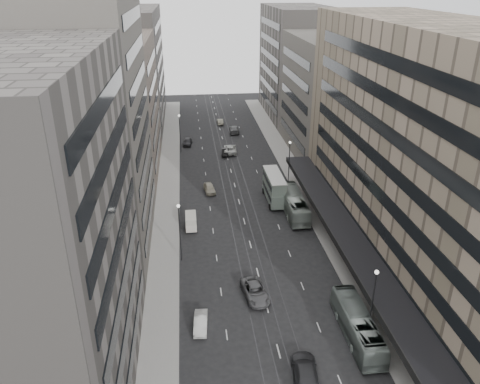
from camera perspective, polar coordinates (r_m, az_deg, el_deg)
name	(u,v)px	position (r m, az deg, el deg)	size (l,w,h in m)	color
ground	(268,313)	(54.48, 3.48, -14.49)	(220.00, 220.00, 0.00)	black
sidewalk_right	(297,179)	(88.44, 7.00, 1.64)	(4.00, 125.00, 0.15)	gray
sidewalk_left	(168,184)	(86.22, -8.72, 0.92)	(4.00, 125.00, 0.15)	gray
department_store	(437,156)	(60.83, 22.87, 4.06)	(19.20, 60.00, 30.00)	gray
building_right_mid	(329,96)	(100.60, 10.83, 11.37)	(15.00, 28.00, 24.00)	#555049
building_right_far	(297,63)	(128.63, 6.97, 15.36)	(15.00, 32.00, 28.00)	slate
building_left_a	(22,247)	(40.96, -25.01, -6.09)	(15.00, 28.00, 30.00)	slate
building_left_b	(83,125)	(64.37, -18.61, 7.72)	(15.00, 26.00, 34.00)	#555049
building_left_c	(114,107)	(91.20, -15.15, 9.93)	(15.00, 28.00, 25.00)	#685B51
building_left_d	(130,68)	(122.96, -13.26, 14.48)	(15.00, 38.00, 28.00)	slate
lamp_right_near	(373,296)	(49.99, 15.94, -12.13)	(0.44, 0.44, 8.32)	#262628
lamp_right_far	(289,158)	(83.79, 6.03, 4.14)	(0.44, 0.44, 8.32)	#262628
lamp_left_near	(179,226)	(60.96, -7.39, -4.14)	(0.44, 0.44, 8.32)	#262628
lamp_left_far	(180,129)	(100.84, -7.36, 7.63)	(0.44, 0.44, 8.32)	#262628
bus_near	(357,325)	(51.91, 14.13, -15.47)	(2.57, 11.00, 3.06)	gray
bus_far	(294,204)	(74.78, 6.56, -1.43)	(2.84, 12.14, 3.38)	gray
double_decker	(274,187)	(78.26, 4.19, 0.64)	(2.78, 8.83, 4.81)	gray
panel_van	(191,221)	(70.42, -6.00, -3.55)	(1.78, 3.58, 2.25)	silver
sedan_1	(201,323)	(52.26, -4.82, -15.59)	(1.41, 4.04, 1.33)	silver
sedan_2	(255,291)	(56.24, 1.88, -12.03)	(2.56, 5.54, 1.54)	#565558
sedan_3	(305,372)	(47.17, 7.95, -20.91)	(2.37, 5.83, 1.69)	#262729
sedan_4	(209,188)	(82.27, -3.74, 0.46)	(1.72, 4.28, 1.46)	#ACA48E
sedan_5	(225,152)	(99.69, -1.81, 4.88)	(1.42, 4.07, 1.34)	black
sedan_6	(230,149)	(101.15, -1.21, 5.26)	(2.67, 5.80, 1.61)	silver
sedan_7	(234,129)	(114.84, -0.72, 7.66)	(2.31, 5.68, 1.65)	#5C5C5E
sedan_8	(188,142)	(106.57, -6.42, 6.11)	(1.81, 4.50, 1.53)	#2A2A2D
sedan_9	(220,121)	(121.95, -2.45, 8.58)	(1.42, 4.09, 1.35)	#9B9781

